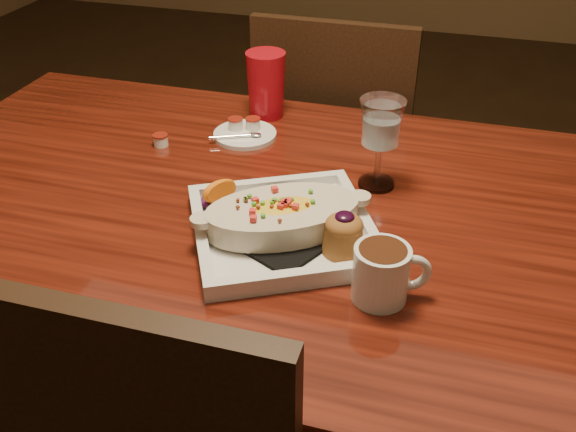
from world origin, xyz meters
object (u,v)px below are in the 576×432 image
(plate, at_px, (286,221))
(goblet, at_px, (381,128))
(coffee_mug, at_px, (383,271))
(saucer, at_px, (244,132))
(table, at_px, (268,246))
(chair_far, at_px, (338,160))
(red_tumbler, at_px, (266,85))

(plate, height_order, goblet, goblet)
(plate, distance_m, coffee_mug, 0.21)
(saucer, bearing_deg, plate, -59.87)
(plate, distance_m, goblet, 0.25)
(table, distance_m, chair_far, 0.65)
(chair_far, relative_size, saucer, 6.89)
(table, distance_m, saucer, 0.29)
(chair_far, height_order, red_tumbler, chair_far)
(table, relative_size, plate, 3.84)
(plate, distance_m, red_tumbler, 0.48)
(coffee_mug, distance_m, goblet, 0.33)
(plate, bearing_deg, table, 96.41)
(coffee_mug, xyz_separation_m, red_tumbler, (-0.35, 0.55, 0.03))
(table, xyz_separation_m, plate, (0.06, -0.09, 0.13))
(table, distance_m, plate, 0.17)
(table, bearing_deg, red_tumbler, 108.05)
(plate, relative_size, goblet, 2.28)
(chair_far, height_order, saucer, chair_far)
(chair_far, xyz_separation_m, red_tumbler, (-0.12, -0.28, 0.32))
(table, bearing_deg, coffee_mug, -39.69)
(plate, relative_size, red_tumbler, 2.66)
(goblet, height_order, red_tumbler, goblet)
(coffee_mug, bearing_deg, plate, 129.75)
(table, relative_size, chair_far, 1.61)
(goblet, xyz_separation_m, red_tumbler, (-0.29, 0.24, -0.05))
(coffee_mug, bearing_deg, table, 121.24)
(coffee_mug, xyz_separation_m, saucer, (-0.37, 0.44, -0.04))
(table, distance_m, red_tumbler, 0.41)
(coffee_mug, bearing_deg, saucer, 111.00)
(plate, height_order, coffee_mug, coffee_mug)
(table, bearing_deg, chair_far, 90.00)
(table, height_order, plate, plate)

